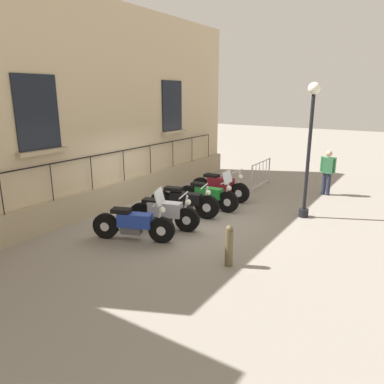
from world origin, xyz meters
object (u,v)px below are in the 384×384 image
object	(u,v)px
bollard	(229,246)
pedestrian_standing	(328,170)
crowd_barrier	(261,174)
motorcycle_blue	(134,224)
motorcycle_black	(184,202)
motorcycle_silver	(164,213)
lamppost	(310,143)
motorcycle_maroon	(220,187)
motorcycle_green	(208,196)

from	to	relation	value
bollard	pedestrian_standing	bearing A→B (deg)	86.75
crowd_barrier	bollard	bearing A→B (deg)	-73.22
motorcycle_blue	pedestrian_standing	distance (m)	7.50
crowd_barrier	motorcycle_black	bearing A→B (deg)	-98.47
motorcycle_silver	motorcycle_black	world-z (taller)	motorcycle_silver
bollard	pedestrian_standing	world-z (taller)	pedestrian_standing
motorcycle_silver	pedestrian_standing	xyz separation A→B (m)	(2.85, 5.83, 0.47)
motorcycle_silver	lamppost	world-z (taller)	lamppost
motorcycle_blue	motorcycle_maroon	size ratio (longest dim) A/B	0.92
motorcycle_green	bollard	bearing A→B (deg)	-53.14
motorcycle_blue	crowd_barrier	world-z (taller)	motorcycle_blue
motorcycle_maroon	bollard	xyz separation A→B (m)	(2.51, -4.22, -0.00)
motorcycle_black	lamppost	distance (m)	3.93
motorcycle_black	pedestrian_standing	distance (m)	5.56
motorcycle_blue	bollard	xyz separation A→B (m)	(2.59, 0.04, 0.02)
motorcycle_blue	crowd_barrier	xyz separation A→B (m)	(0.65, 6.47, 0.13)
motorcycle_black	pedestrian_standing	bearing A→B (deg)	57.66
motorcycle_maroon	lamppost	xyz separation A→B (m)	(2.94, -0.23, 1.73)
crowd_barrier	pedestrian_standing	distance (m)	2.38
motorcycle_black	pedestrian_standing	world-z (taller)	pedestrian_standing
motorcycle_green	pedestrian_standing	world-z (taller)	pedestrian_standing
motorcycle_green	bollard	size ratio (longest dim) A/B	2.31
motorcycle_silver	motorcycle_green	size ratio (longest dim) A/B	0.94
motorcycle_green	lamppost	bearing A→B (deg)	17.76
lamppost	pedestrian_standing	world-z (taller)	lamppost
motorcycle_blue	motorcycle_green	bearing A→B (deg)	85.35
motorcycle_blue	crowd_barrier	bearing A→B (deg)	84.29
motorcycle_black	motorcycle_green	bearing A→B (deg)	75.58
motorcycle_blue	motorcycle_green	distance (m)	3.16
pedestrian_standing	bollard	bearing A→B (deg)	-93.25
motorcycle_silver	lamppost	bearing A→B (deg)	46.08
motorcycle_black	motorcycle_blue	bearing A→B (deg)	-90.23
bollard	motorcycle_green	bearing A→B (deg)	126.86
motorcycle_silver	bollard	distance (m)	2.65
motorcycle_black	motorcycle_maroon	size ratio (longest dim) A/B	0.98
motorcycle_blue	bollard	distance (m)	2.59
motorcycle_black	crowd_barrier	world-z (taller)	crowd_barrier
motorcycle_green	motorcycle_maroon	distance (m)	1.13
motorcycle_silver	lamppost	distance (m)	4.52
crowd_barrier	motorcycle_silver	bearing A→B (deg)	-95.50
motorcycle_black	crowd_barrier	bearing A→B (deg)	81.53
motorcycle_green	crowd_barrier	world-z (taller)	motorcycle_green
motorcycle_green	bollard	world-z (taller)	motorcycle_green
crowd_barrier	pedestrian_standing	bearing A→B (deg)	9.66
motorcycle_silver	bollard	xyz separation A→B (m)	(2.46, -0.99, 0.03)
motorcycle_blue	motorcycle_silver	world-z (taller)	motorcycle_blue
motorcycle_maroon	motorcycle_silver	bearing A→B (deg)	-89.05
motorcycle_blue	crowd_barrier	size ratio (longest dim) A/B	1.08
lamppost	crowd_barrier	xyz separation A→B (m)	(-2.36, 2.44, -1.62)
lamppost	bollard	distance (m)	4.37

